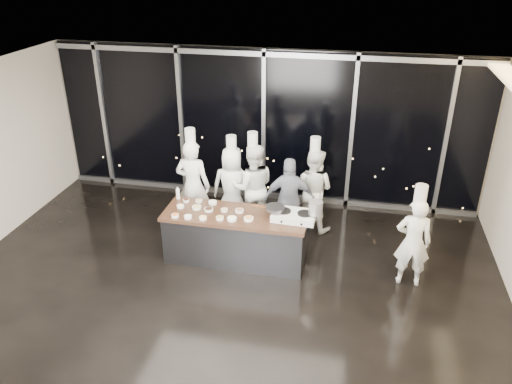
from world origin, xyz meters
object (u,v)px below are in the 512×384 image
(frying_pan, at_px, (275,208))
(chef_side, at_px, (413,241))
(chef_right, at_px, (313,189))
(stock_pot, at_px, (316,208))
(stove, at_px, (294,216))
(guest, at_px, (290,199))
(chef_far_left, at_px, (193,185))
(demo_counter, at_px, (236,236))
(chef_left, at_px, (232,186))
(chef_center, at_px, (253,187))

(frying_pan, relative_size, chef_side, 0.33)
(chef_right, distance_m, chef_side, 2.28)
(stock_pot, bearing_deg, frying_pan, 178.81)
(stove, xyz_separation_m, guest, (-0.20, 0.88, -0.16))
(frying_pan, bearing_deg, chef_side, -0.33)
(stove, height_order, frying_pan, frying_pan)
(stove, distance_m, chef_far_left, 2.22)
(frying_pan, bearing_deg, chef_far_left, 156.34)
(stove, height_order, chef_side, chef_side)
(demo_counter, bearing_deg, chef_left, 106.68)
(demo_counter, xyz_separation_m, chef_center, (0.06, 1.15, 0.42))
(demo_counter, height_order, chef_right, chef_right)
(stock_pot, xyz_separation_m, chef_left, (-1.71, 1.16, -0.33))
(frying_pan, distance_m, chef_side, 2.27)
(demo_counter, relative_size, chef_left, 1.33)
(stove, height_order, chef_center, chef_center)
(stove, xyz_separation_m, stock_pot, (0.35, -0.01, 0.19))
(chef_right, bearing_deg, chef_far_left, 29.65)
(chef_left, height_order, chef_center, chef_center)
(chef_left, bearing_deg, frying_pan, 129.38)
(demo_counter, bearing_deg, chef_center, 87.18)
(stock_pot, relative_size, chef_right, 0.12)
(chef_far_left, height_order, guest, chef_far_left)
(stove, relative_size, guest, 0.46)
(demo_counter, relative_size, guest, 1.53)
(chef_far_left, distance_m, chef_right, 2.28)
(stock_pot, relative_size, guest, 0.14)
(demo_counter, height_order, stove, stove)
(stove, bearing_deg, guest, 105.68)
(stove, height_order, chef_right, chef_right)
(stock_pot, relative_size, chef_left, 0.12)
(frying_pan, bearing_deg, chef_right, 72.05)
(chef_far_left, xyz_separation_m, chef_left, (0.69, 0.29, -0.10))
(chef_right, relative_size, chef_side, 1.06)
(chef_far_left, height_order, chef_right, chef_far_left)
(stove, bearing_deg, demo_counter, -175.21)
(guest, bearing_deg, demo_counter, 41.15)
(chef_left, bearing_deg, chef_center, 172.16)
(frying_pan, distance_m, chef_left, 1.56)
(chef_right, bearing_deg, stock_pot, 114.92)
(guest, xyz_separation_m, chef_right, (0.38, 0.46, 0.03))
(frying_pan, xyz_separation_m, guest, (0.13, 0.88, -0.27))
(guest, bearing_deg, stove, 94.99)
(frying_pan, xyz_separation_m, chef_right, (0.51, 1.33, -0.23))
(chef_far_left, bearing_deg, chef_side, 168.36)
(chef_right, bearing_deg, frying_pan, 86.71)
(stove, distance_m, frying_pan, 0.35)
(chef_center, height_order, chef_right, chef_center)
(chef_far_left, bearing_deg, stock_pot, 162.33)
(demo_counter, height_order, stock_pot, stock_pot)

